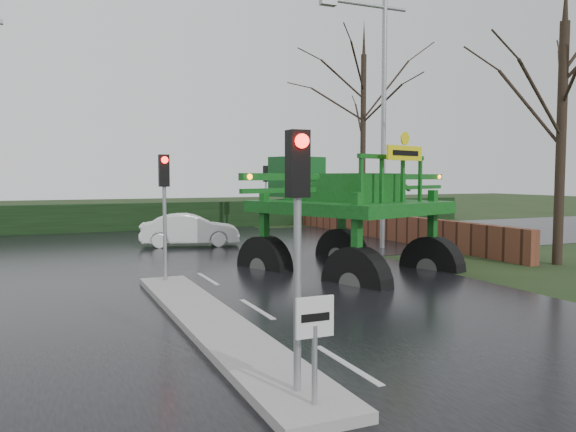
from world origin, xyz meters
name	(u,v)px	position (x,y,z in m)	size (l,w,h in m)	color
ground	(346,366)	(0.00, 0.00, 0.00)	(140.00, 140.00, 0.00)	black
road_main	(191,269)	(0.00, 10.00, 0.00)	(14.00, 80.00, 0.02)	black
road_cross	(156,247)	(0.00, 16.00, 0.01)	(80.00, 12.00, 0.02)	black
median_island	(212,323)	(-1.30, 3.00, 0.09)	(1.20, 10.00, 0.16)	gray
hedge_row	(128,217)	(0.00, 24.00, 0.75)	(44.00, 0.90, 1.50)	black
brick_wall	(372,225)	(10.50, 16.00, 0.60)	(0.40, 20.00, 1.20)	#592D1E
keep_left_sign	(315,333)	(-1.30, -1.50, 1.06)	(0.50, 0.07, 1.35)	gray
traffic_signal_near	(298,204)	(-1.30, -1.01, 2.59)	(0.26, 0.33, 3.52)	gray
traffic_signal_mid	(164,190)	(-1.30, 7.49, 2.59)	(0.26, 0.33, 3.52)	gray
traffic_signal_far	(266,183)	(6.50, 20.01, 2.59)	(0.26, 0.33, 3.52)	gray
street_light_right	(377,101)	(8.19, 12.00, 5.99)	(3.85, 0.30, 10.00)	gray
tree_right_near	(562,108)	(11.50, 6.00, 5.20)	(5.60, 5.60, 9.64)	black
tree_right_far	(363,116)	(13.00, 21.00, 6.50)	(7.00, 7.00, 12.05)	black
crop_sprayer	(350,193)	(3.41, 5.85, 2.50)	(8.93, 7.02, 5.28)	black
white_sedan	(190,246)	(1.41, 15.84, 0.00)	(1.43, 4.11, 1.35)	white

